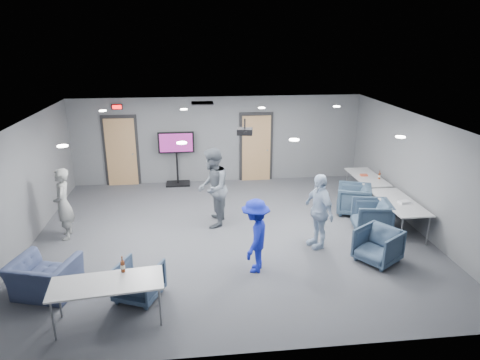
{
  "coord_description": "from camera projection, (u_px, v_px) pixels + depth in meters",
  "views": [
    {
      "loc": [
        -0.82,
        -9.12,
        4.45
      ],
      "look_at": [
        0.28,
        0.44,
        1.2
      ],
      "focal_mm": 32.0,
      "sensor_mm": 36.0,
      "label": 1
    }
  ],
  "objects": [
    {
      "name": "person_d",
      "position": [
        255.0,
        236.0,
        8.33
      ],
      "size": [
        0.86,
        1.1,
        1.5
      ],
      "primitive_type": "imported",
      "rotation": [
        0.0,
        0.0,
        -1.93
      ],
      "color": "#1B27AF",
      "rests_on": "floor"
    },
    {
      "name": "chair_front_b",
      "position": [
        45.0,
        278.0,
        7.65
      ],
      "size": [
        1.29,
        1.2,
        0.7
      ],
      "primitive_type": "imported",
      "rotation": [
        0.0,
        0.0,
        2.85
      ],
      "color": "#3D4769",
      "rests_on": "floor"
    },
    {
      "name": "downlights",
      "position": [
        229.0,
        122.0,
        9.24
      ],
      "size": [
        6.18,
        3.78,
        0.02
      ],
      "color": "white",
      "rests_on": "ceiling"
    },
    {
      "name": "wrapper",
      "position": [
        404.0,
        202.0,
        10.01
      ],
      "size": [
        0.27,
        0.21,
        0.06
      ],
      "primitive_type": "cube",
      "rotation": [
        0.0,
        0.0,
        0.21
      ],
      "color": "silver",
      "rests_on": "table_right_b"
    },
    {
      "name": "tv_stand",
      "position": [
        177.0,
        155.0,
        13.17
      ],
      "size": [
        1.1,
        0.52,
        1.69
      ],
      "color": "black",
      "rests_on": "floor"
    },
    {
      "name": "exit_sign",
      "position": [
        117.0,
        107.0,
        12.69
      ],
      "size": [
        0.32,
        0.08,
        0.16
      ],
      "color": "black",
      "rests_on": "wall_back"
    },
    {
      "name": "table_right_b",
      "position": [
        399.0,
        203.0,
        10.14
      ],
      "size": [
        0.78,
        1.87,
        0.73
      ],
      "rotation": [
        0.0,
        0.0,
        1.57
      ],
      "color": "silver",
      "rests_on": "floor"
    },
    {
      "name": "floor",
      "position": [
        230.0,
        234.0,
        10.1
      ],
      "size": [
        9.0,
        9.0,
        0.0
      ],
      "primitive_type": "plane",
      "color": "#3D3F46",
      "rests_on": "ground"
    },
    {
      "name": "person_b",
      "position": [
        213.0,
        188.0,
        10.31
      ],
      "size": [
        0.89,
        1.06,
        1.95
      ],
      "primitive_type": "imported",
      "rotation": [
        0.0,
        0.0,
        -1.75
      ],
      "color": "slate",
      "rests_on": "floor"
    },
    {
      "name": "chair_right_a",
      "position": [
        353.0,
        199.0,
        11.2
      ],
      "size": [
        1.09,
        1.08,
        0.77
      ],
      "primitive_type": "imported",
      "rotation": [
        0.0,
        0.0,
        -1.93
      ],
      "color": "#364A5E",
      "rests_on": "floor"
    },
    {
      "name": "wall_right",
      "position": [
        418.0,
        173.0,
        10.15
      ],
      "size": [
        0.02,
        8.0,
        2.7
      ],
      "primitive_type": "cube",
      "color": "slate",
      "rests_on": "floor"
    },
    {
      "name": "snack_box",
      "position": [
        364.0,
        175.0,
        11.97
      ],
      "size": [
        0.21,
        0.15,
        0.04
      ],
      "primitive_type": "cube",
      "rotation": [
        0.0,
        0.0,
        -0.09
      ],
      "color": "#C04930",
      "rests_on": "table_right_a"
    },
    {
      "name": "chair_right_c",
      "position": [
        378.0,
        246.0,
        8.78
      ],
      "size": [
        1.09,
        1.09,
        0.72
      ],
      "primitive_type": "imported",
      "rotation": [
        0.0,
        0.0,
        -0.97
      ],
      "color": "#35475C",
      "rests_on": "floor"
    },
    {
      "name": "bottle_right",
      "position": [
        379.0,
        176.0,
        11.68
      ],
      "size": [
        0.06,
        0.06,
        0.24
      ],
      "color": "#5F2710",
      "rests_on": "table_right_a"
    },
    {
      "name": "chair_right_b",
      "position": [
        372.0,
        216.0,
        10.14
      ],
      "size": [
        0.97,
        0.95,
        0.77
      ],
      "primitive_type": "imported",
      "rotation": [
        0.0,
        0.0,
        -1.74
      ],
      "color": "#35485D",
      "rests_on": "floor"
    },
    {
      "name": "wall_left",
      "position": [
        22.0,
        188.0,
        9.18
      ],
      "size": [
        0.02,
        8.0,
        2.7
      ],
      "primitive_type": "cube",
      "color": "slate",
      "rests_on": "floor"
    },
    {
      "name": "chair_front_a",
      "position": [
        139.0,
        281.0,
        7.56
      ],
      "size": [
        0.96,
        0.97,
        0.68
      ],
      "primitive_type": "imported",
      "rotation": [
        0.0,
        0.0,
        2.74
      ],
      "color": "#394B63",
      "rests_on": "floor"
    },
    {
      "name": "projector",
      "position": [
        245.0,
        131.0,
        9.65
      ],
      "size": [
        0.39,
        0.36,
        0.36
      ],
      "rotation": [
        0.0,
        0.0,
        -0.19
      ],
      "color": "black",
      "rests_on": "ceiling"
    },
    {
      "name": "door_left",
      "position": [
        121.0,
        152.0,
        13.15
      ],
      "size": [
        1.06,
        0.17,
        2.24
      ],
      "color": "black",
      "rests_on": "wall_back"
    },
    {
      "name": "ceiling",
      "position": [
        229.0,
        121.0,
        9.23
      ],
      "size": [
        9.0,
        9.0,
        0.0
      ],
      "primitive_type": "plane",
      "rotation": [
        3.14,
        0.0,
        0.0
      ],
      "color": "silver",
      "rests_on": "wall_back"
    },
    {
      "name": "door_right",
      "position": [
        256.0,
        148.0,
        13.6
      ],
      "size": [
        1.06,
        0.17,
        2.24
      ],
      "color": "black",
      "rests_on": "wall_back"
    },
    {
      "name": "hvac_diffuser",
      "position": [
        202.0,
        103.0,
        11.82
      ],
      "size": [
        0.6,
        0.6,
        0.03
      ],
      "primitive_type": "cube",
      "color": "black",
      "rests_on": "ceiling"
    },
    {
      "name": "wall_back",
      "position": [
        218.0,
        140.0,
        13.43
      ],
      "size": [
        9.0,
        0.02,
        2.7
      ],
      "primitive_type": "cube",
      "color": "slate",
      "rests_on": "floor"
    },
    {
      "name": "table_front_left",
      "position": [
        107.0,
        285.0,
        6.81
      ],
      "size": [
        1.84,
        0.93,
        0.73
      ],
      "rotation": [
        0.0,
        0.0,
        0.11
      ],
      "color": "silver",
      "rests_on": "floor"
    },
    {
      "name": "person_a",
      "position": [
        63.0,
        204.0,
        9.7
      ],
      "size": [
        0.49,
        0.66,
        1.66
      ],
      "primitive_type": "imported",
      "rotation": [
        0.0,
        0.0,
        -1.4
      ],
      "color": "gray",
      "rests_on": "floor"
    },
    {
      "name": "bottle_front",
      "position": [
        123.0,
        266.0,
        7.07
      ],
      "size": [
        0.07,
        0.07,
        0.29
      ],
      "color": "#5F2710",
      "rests_on": "table_front_left"
    },
    {
      "name": "wall_front",
      "position": [
        257.0,
        273.0,
        5.9
      ],
      "size": [
        9.0,
        0.02,
        2.7
      ],
      "primitive_type": "cube",
      "color": "slate",
      "rests_on": "floor"
    },
    {
      "name": "table_right_a",
      "position": [
        367.0,
        178.0,
        11.93
      ],
      "size": [
        0.72,
        1.72,
        0.73
      ],
      "rotation": [
        0.0,
        0.0,
        1.57
      ],
      "color": "silver",
      "rests_on": "floor"
    },
    {
      "name": "person_c",
      "position": [
        319.0,
        211.0,
        9.3
      ],
      "size": [
        0.67,
        1.06,
        1.68
      ],
      "primitive_type": "imported",
      "rotation": [
        0.0,
        0.0,
        -1.28
      ],
      "color": "silver",
      "rests_on": "floor"
    }
  ]
}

